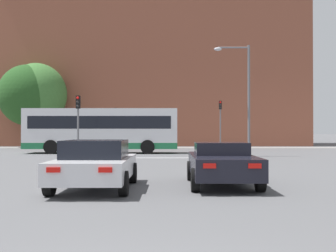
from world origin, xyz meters
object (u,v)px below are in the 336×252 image
(traffic_light_far_left, at_px, (116,121))
(street_lamp_junction, at_px, (243,88))
(traffic_light_far_right, at_px, (221,116))
(pedestrian_waiting, at_px, (131,137))
(traffic_light_near_left, at_px, (79,116))
(bus_crossing_lead, at_px, (103,129))
(car_roadster_right, at_px, (222,163))
(car_saloon_left, at_px, (96,164))

(traffic_light_far_left, height_order, street_lamp_junction, street_lamp_junction)
(traffic_light_far_right, distance_m, street_lamp_junction, 13.01)
(traffic_light_far_left, distance_m, pedestrian_waiting, 2.29)
(traffic_light_near_left, bearing_deg, bus_crossing_lead, 81.33)
(car_roadster_right, height_order, street_lamp_junction, street_lamp_junction)
(car_roadster_right, bearing_deg, traffic_light_near_left, 118.57)
(traffic_light_far_right, bearing_deg, bus_crossing_lead, -137.82)
(traffic_light_near_left, distance_m, pedestrian_waiting, 14.97)
(car_saloon_left, distance_m, pedestrian_waiting, 29.03)
(car_roadster_right, height_order, traffic_light_far_right, traffic_light_far_right)
(bus_crossing_lead, xyz_separation_m, traffic_light_far_right, (9.82, 8.90, 1.25))
(bus_crossing_lead, relative_size, traffic_light_far_right, 2.46)
(bus_crossing_lead, xyz_separation_m, traffic_light_far_left, (-0.10, 8.79, 0.84))
(bus_crossing_lead, bearing_deg, traffic_light_far_left, 0.63)
(traffic_light_far_left, relative_size, street_lamp_junction, 0.53)
(car_roadster_right, xyz_separation_m, traffic_light_far_left, (-6.57, 27.07, 1.92))
(traffic_light_near_left, height_order, traffic_light_far_left, traffic_light_near_left)
(car_saloon_left, height_order, street_lamp_junction, street_lamp_junction)
(traffic_light_near_left, distance_m, traffic_light_far_left, 13.62)
(traffic_light_near_left, relative_size, street_lamp_junction, 0.54)
(car_saloon_left, height_order, car_roadster_right, car_saloon_left)
(bus_crossing_lead, distance_m, street_lamp_junction, 10.77)
(traffic_light_near_left, relative_size, traffic_light_far_left, 1.01)
(traffic_light_near_left, height_order, street_lamp_junction, street_lamp_junction)
(car_saloon_left, distance_m, car_roadster_right, 3.73)
(car_roadster_right, bearing_deg, traffic_light_far_left, 104.04)
(street_lamp_junction, bearing_deg, traffic_light_near_left, -175.69)
(bus_crossing_lead, relative_size, traffic_light_near_left, 2.89)
(bus_crossing_lead, distance_m, pedestrian_waiting, 10.04)
(traffic_light_far_left, bearing_deg, car_roadster_right, -76.36)
(car_saloon_left, distance_m, traffic_light_far_left, 28.04)
(bus_crossing_lead, height_order, traffic_light_far_left, traffic_light_far_left)
(car_saloon_left, relative_size, bus_crossing_lead, 0.39)
(car_roadster_right, xyz_separation_m, pedestrian_waiting, (-5.29, 28.23, 0.40))
(traffic_light_near_left, bearing_deg, traffic_light_far_right, 52.42)
(traffic_light_far_left, bearing_deg, traffic_light_near_left, -92.69)
(traffic_light_far_right, relative_size, street_lamp_junction, 0.63)
(car_saloon_left, xyz_separation_m, bus_crossing_lead, (-2.82, 19.03, 1.03))
(car_saloon_left, distance_m, bus_crossing_lead, 19.27)
(bus_crossing_lead, xyz_separation_m, street_lamp_junction, (9.63, -4.04, 2.64))
(pedestrian_waiting, bearing_deg, traffic_light_far_right, 30.14)
(car_roadster_right, bearing_deg, bus_crossing_lead, 109.90)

